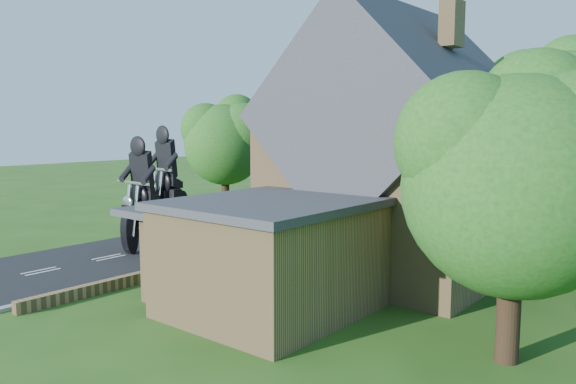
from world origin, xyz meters
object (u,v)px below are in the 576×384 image
Objects in this scene: garden_wall at (261,247)px; house at (398,160)px; annex at (269,254)px; motorcycle_follow at (168,218)px; motorcycle_lead at (144,235)px.

house is (6.19, 1.00, 4.14)m from garden_wall.
annex is (-0.62, -6.80, -2.58)m from house.
garden_wall is 12.11× the size of motorcycle_follow.
motorcycle_lead is at bearing -141.42° from garden_wall.
motorcycle_follow is at bearing -50.99° from motorcycle_lead.
motorcycle_lead is (-10.32, -4.29, -3.57)m from house.
house is 13.33m from motorcycle_follow.
annex is 13.57m from motorcycle_follow.
motorcycle_lead is (-4.13, -3.29, 0.58)m from garden_wall.
motorcycle_lead is at bearing 134.85° from motorcycle_follow.
house is at bearing 9.17° from garden_wall.
garden_wall is 6.67m from motorcycle_follow.
motorcycle_lead is at bearing 165.50° from annex.
annex reaches higher than garden_wall.
house is at bearing -155.24° from motorcycle_lead.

